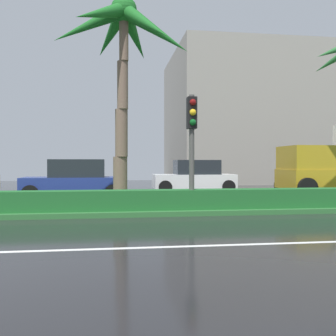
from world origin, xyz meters
name	(u,v)px	position (x,y,z in m)	size (l,w,h in m)	color
ground_plane	(6,210)	(0.00, 9.00, -0.05)	(90.00, 42.00, 0.10)	black
palm_tree_centre_left	(123,42)	(4.03, 8.34, 5.73)	(4.82, 4.59, 7.10)	brown
traffic_signal_median_right	(192,131)	(6.06, 6.45, 2.56)	(0.28, 0.43, 3.49)	#4C4C47
car_in_traffic_second	(75,180)	(2.09, 12.00, 0.83)	(4.30, 2.02, 1.72)	navy
car_in_traffic_third	(195,177)	(8.02, 15.18, 0.83)	(4.30, 2.02, 1.72)	white
building_far_right	(295,120)	(19.30, 26.59, 5.27)	(21.24, 11.57, 10.55)	gray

